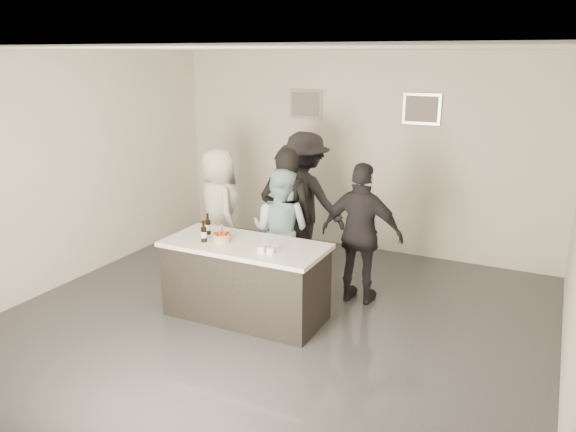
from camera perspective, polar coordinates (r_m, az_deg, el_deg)
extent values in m
plane|color=#3D3D42|center=(6.49, -1.98, -10.92)|extent=(6.00, 6.00, 0.00)
plane|color=white|center=(5.78, -2.28, 16.61)|extent=(6.00, 6.00, 0.00)
cube|color=silver|center=(8.66, 7.35, 6.38)|extent=(6.00, 0.04, 3.00)
cube|color=silver|center=(3.74, -24.62, -8.32)|extent=(6.00, 0.04, 3.00)
cube|color=silver|center=(7.81, -21.98, 4.26)|extent=(0.04, 6.00, 3.00)
cube|color=#B2B2B7|center=(8.87, 1.84, 11.30)|extent=(0.54, 0.04, 0.44)
cube|color=#B2B2B7|center=(8.30, 13.44, 10.53)|extent=(0.54, 0.04, 0.44)
cube|color=white|center=(6.51, -4.33, -6.51)|extent=(1.86, 0.86, 0.90)
cylinder|color=orange|center=(6.41, -6.75, -2.27)|extent=(0.21, 0.21, 0.08)
cylinder|color=black|center=(6.67, -8.15, -0.76)|extent=(0.07, 0.07, 0.26)
cylinder|color=black|center=(6.41, -8.56, -1.49)|extent=(0.07, 0.07, 0.26)
cube|color=orange|center=(6.04, -2.03, -3.33)|extent=(0.19, 0.19, 0.08)
cube|color=pink|center=(6.24, -7.85, -3.18)|extent=(0.24, 0.08, 0.01)
imported|color=black|center=(7.12, -0.15, -0.37)|extent=(0.76, 0.58, 1.85)
imported|color=#A7D2DA|center=(7.08, -0.75, -1.50)|extent=(0.79, 0.62, 1.61)
imported|color=white|center=(7.86, -6.99, 0.64)|extent=(1.00, 0.96, 1.73)
imported|color=black|center=(6.80, 7.49, -1.83)|extent=(1.02, 0.43, 1.74)
imported|color=black|center=(7.98, 1.68, 1.69)|extent=(1.33, 0.88, 1.92)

